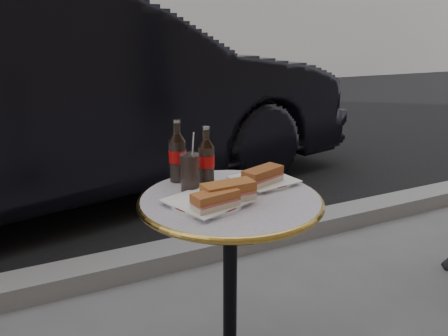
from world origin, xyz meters
name	(u,v)px	position (x,y,z in m)	size (l,w,h in m)	color
asphalt_road	(67,128)	(0.00, 5.00, 0.00)	(40.00, 8.00, 0.00)	black
curb	(158,259)	(0.00, 0.90, 0.05)	(40.00, 0.20, 0.12)	gray
bistro_table	(230,292)	(0.00, 0.00, 0.37)	(0.62, 0.62, 0.73)	#BAB2C4
plate_left	(207,203)	(-0.10, -0.03, 0.74)	(0.23, 0.23, 0.01)	white
plate_right	(264,181)	(0.18, 0.08, 0.74)	(0.21, 0.21, 0.01)	silver
sandwich_left_a	(215,201)	(-0.10, -0.10, 0.77)	(0.15, 0.07, 0.05)	#A75B2A
sandwich_left_b	(228,193)	(-0.04, -0.06, 0.77)	(0.17, 0.08, 0.06)	#A55C2A
sandwich_right	(263,177)	(0.15, 0.04, 0.77)	(0.16, 0.07, 0.05)	#954D25
cola_bottle_left	(177,151)	(-0.10, 0.23, 0.85)	(0.06, 0.06, 0.23)	black
cola_bottle_right	(206,156)	(-0.02, 0.15, 0.84)	(0.06, 0.06, 0.22)	black
cola_glass	(190,173)	(-0.10, 0.11, 0.80)	(0.07, 0.07, 0.14)	black
parked_car	(69,99)	(-0.23, 2.28, 0.77)	(4.70, 1.63, 1.54)	black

